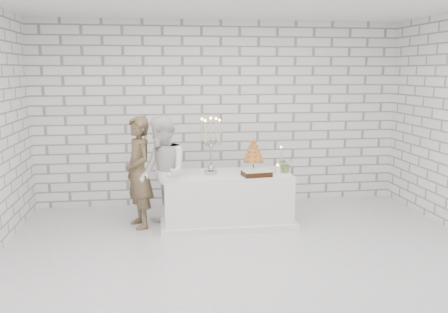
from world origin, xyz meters
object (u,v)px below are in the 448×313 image
cake_table (227,198)px  groom (139,173)px  bride (163,174)px  candelabra (211,146)px  croquembouche (253,155)px

cake_table → groom: groom is taller
bride → groom: bearing=-135.6°
candelabra → bride: bearing=-169.4°
bride → candelabra: (0.68, 0.13, 0.35)m
croquembouche → cake_table: bearing=-168.6°
croquembouche → candelabra: bearing=-169.9°
bride → cake_table: bearing=84.9°
groom → candelabra: 1.08m
bride → candelabra: size_ratio=1.97×
groom → croquembouche: (1.65, 0.04, 0.20)m
groom → croquembouche: 1.66m
bride → croquembouche: bride is taller
candelabra → croquembouche: (0.64, 0.11, -0.16)m
candelabra → croquembouche: 0.67m
bride → croquembouche: (1.32, 0.24, 0.19)m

